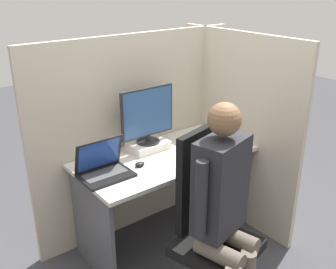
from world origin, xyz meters
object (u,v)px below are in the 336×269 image
(stapler, at_px, (227,138))
(carrot_toy, at_px, (190,155))
(monitor, at_px, (147,115))
(person, at_px, (224,201))
(paper_box, at_px, (148,146))
(laptop, at_px, (104,169))
(office_chair, at_px, (209,220))

(stapler, height_order, carrot_toy, stapler)
(monitor, bearing_deg, person, -98.42)
(paper_box, height_order, person, person)
(stapler, relative_size, person, 0.09)
(paper_box, bearing_deg, laptop, -160.78)
(monitor, bearing_deg, office_chair, -97.39)
(monitor, distance_m, carrot_toy, 0.44)
(carrot_toy, xyz_separation_m, person, (-0.31, -0.65, 0.03))
(carrot_toy, bearing_deg, stapler, 7.10)
(carrot_toy, relative_size, office_chair, 0.12)
(person, bearing_deg, office_chair, 76.39)
(office_chair, bearing_deg, laptop, 121.21)
(laptop, bearing_deg, stapler, -4.77)
(stapler, relative_size, office_chair, 0.11)
(laptop, xyz_separation_m, stapler, (1.10, -0.09, -0.03))
(laptop, distance_m, office_chair, 0.78)
(stapler, xyz_separation_m, office_chair, (-0.71, -0.55, -0.20))
(carrot_toy, bearing_deg, laptop, 167.32)
(paper_box, bearing_deg, person, -98.45)
(paper_box, height_order, stapler, paper_box)
(office_chair, bearing_deg, monitor, 82.61)
(paper_box, xyz_separation_m, laptop, (-0.49, -0.17, 0.02))
(paper_box, relative_size, carrot_toy, 2.25)
(carrot_toy, height_order, person, person)
(monitor, height_order, laptop, monitor)
(stapler, height_order, office_chair, office_chair)
(stapler, xyz_separation_m, carrot_toy, (-0.44, -0.06, -0.00))
(paper_box, distance_m, stapler, 0.66)
(laptop, bearing_deg, paper_box, 19.22)
(person, bearing_deg, paper_box, 81.55)
(paper_box, xyz_separation_m, person, (-0.14, -0.97, 0.02))
(office_chair, bearing_deg, stapler, 37.47)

